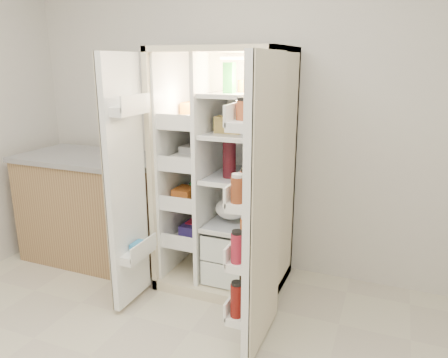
% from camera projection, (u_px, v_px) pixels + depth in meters
% --- Properties ---
extents(wall_back, '(4.00, 0.02, 2.70)m').
position_uv_depth(wall_back, '(249.00, 107.00, 3.40)').
color(wall_back, silver).
rests_on(wall_back, floor).
extents(refrigerator, '(0.92, 0.70, 1.80)m').
position_uv_depth(refrigerator, '(229.00, 190.00, 3.26)').
color(refrigerator, beige).
rests_on(refrigerator, floor).
extents(freezer_door, '(0.15, 0.40, 1.72)m').
position_uv_depth(freezer_door, '(126.00, 185.00, 2.87)').
color(freezer_door, white).
rests_on(freezer_door, floor).
extents(fridge_door, '(0.17, 0.58, 1.72)m').
position_uv_depth(fridge_door, '(260.00, 210.00, 2.44)').
color(fridge_door, white).
rests_on(fridge_door, floor).
extents(kitchen_counter, '(1.28, 0.68, 0.93)m').
position_uv_depth(kitchen_counter, '(97.00, 208.00, 3.69)').
color(kitchen_counter, '#9E7F4F').
rests_on(kitchen_counter, floor).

